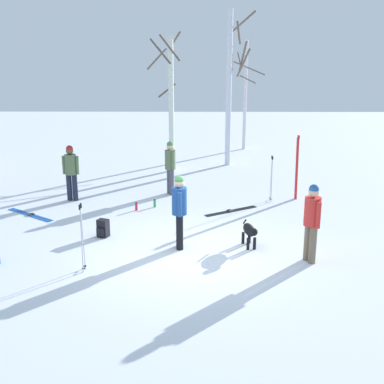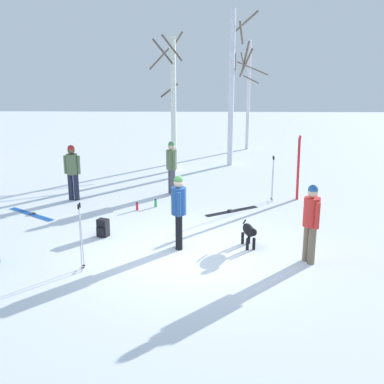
{
  "view_description": "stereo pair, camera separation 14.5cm",
  "coord_description": "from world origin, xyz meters",
  "px_view_note": "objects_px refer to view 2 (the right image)",
  "views": [
    {
      "loc": [
        0.17,
        -9.96,
        4.2
      ],
      "look_at": [
        0.03,
        1.56,
        1.0
      ],
      "focal_mm": 44.77,
      "sensor_mm": 36.0,
      "label": 1
    },
    {
      "loc": [
        0.32,
        -9.96,
        4.2
      ],
      "look_at": [
        0.03,
        1.56,
        1.0
      ],
      "focal_mm": 44.77,
      "sensor_mm": 36.0,
      "label": 2
    }
  ],
  "objects_px": {
    "ski_poles_0": "(81,235)",
    "water_bottle_1": "(137,206)",
    "dog": "(249,232)",
    "water_bottle_0": "(156,203)",
    "person_0": "(172,164)",
    "ski_pair_planted_0": "(298,168)",
    "person_1": "(72,169)",
    "ski_pair_lying_1": "(31,214)",
    "ski_poles_1": "(273,177)",
    "person_2": "(179,207)",
    "birch_tree_2": "(233,85)",
    "birch_tree_3": "(248,93)",
    "backpack_0": "(103,228)",
    "person_3": "(311,219)",
    "birch_tree_1": "(173,100)",
    "ski_pair_lying_0": "(232,211)"
  },
  "relations": [
    {
      "from": "dog",
      "to": "water_bottle_0",
      "type": "height_order",
      "value": "dog"
    },
    {
      "from": "person_0",
      "to": "person_3",
      "type": "bearing_deg",
      "value": -58.35
    },
    {
      "from": "ski_poles_0",
      "to": "birch_tree_1",
      "type": "bearing_deg",
      "value": 81.94
    },
    {
      "from": "person_0",
      "to": "ski_pair_planted_0",
      "type": "bearing_deg",
      "value": -7.3
    },
    {
      "from": "birch_tree_2",
      "to": "birch_tree_3",
      "type": "bearing_deg",
      "value": 75.39
    },
    {
      "from": "ski_pair_planted_0",
      "to": "water_bottle_1",
      "type": "bearing_deg",
      "value": -165.22
    },
    {
      "from": "water_bottle_0",
      "to": "birch_tree_3",
      "type": "relative_size",
      "value": 0.05
    },
    {
      "from": "ski_pair_planted_0",
      "to": "ski_pair_lying_0",
      "type": "distance_m",
      "value": 2.65
    },
    {
      "from": "ski_pair_lying_1",
      "to": "birch_tree_3",
      "type": "distance_m",
      "value": 12.67
    },
    {
      "from": "ski_poles_1",
      "to": "backpack_0",
      "type": "relative_size",
      "value": 3.19
    },
    {
      "from": "person_2",
      "to": "ski_pair_lying_0",
      "type": "xyz_separation_m",
      "value": [
        1.37,
        2.77,
        -0.97
      ]
    },
    {
      "from": "dog",
      "to": "person_2",
      "type": "bearing_deg",
      "value": -177.51
    },
    {
      "from": "person_2",
      "to": "ski_poles_1",
      "type": "relative_size",
      "value": 1.22
    },
    {
      "from": "person_1",
      "to": "birch_tree_2",
      "type": "height_order",
      "value": "birch_tree_2"
    },
    {
      "from": "ski_poles_1",
      "to": "person_2",
      "type": "bearing_deg",
      "value": -124.67
    },
    {
      "from": "backpack_0",
      "to": "water_bottle_0",
      "type": "relative_size",
      "value": 1.86
    },
    {
      "from": "person_0",
      "to": "birch_tree_2",
      "type": "relative_size",
      "value": 0.28
    },
    {
      "from": "ski_pair_planted_0",
      "to": "person_2",
      "type": "bearing_deg",
      "value": -130.2
    },
    {
      "from": "dog",
      "to": "ski_poles_0",
      "type": "distance_m",
      "value": 3.79
    },
    {
      "from": "person_3",
      "to": "ski_pair_lying_1",
      "type": "bearing_deg",
      "value": 156.45
    },
    {
      "from": "ski_pair_planted_0",
      "to": "ski_pair_lying_1",
      "type": "xyz_separation_m",
      "value": [
        -7.73,
        -1.73,
        -0.98
      ]
    },
    {
      "from": "ski_poles_0",
      "to": "water_bottle_1",
      "type": "bearing_deg",
      "value": 82.02
    },
    {
      "from": "dog",
      "to": "ski_pair_lying_0",
      "type": "bearing_deg",
      "value": 95.01
    },
    {
      "from": "person_1",
      "to": "person_2",
      "type": "height_order",
      "value": "same"
    },
    {
      "from": "person_2",
      "to": "backpack_0",
      "type": "height_order",
      "value": "person_2"
    },
    {
      "from": "person_1",
      "to": "ski_pair_lying_1",
      "type": "relative_size",
      "value": 1.07
    },
    {
      "from": "ski_pair_lying_1",
      "to": "backpack_0",
      "type": "height_order",
      "value": "backpack_0"
    },
    {
      "from": "person_1",
      "to": "water_bottle_0",
      "type": "height_order",
      "value": "person_1"
    },
    {
      "from": "ski_poles_1",
      "to": "backpack_0",
      "type": "height_order",
      "value": "ski_poles_1"
    },
    {
      "from": "ski_pair_lying_1",
      "to": "backpack_0",
      "type": "distance_m",
      "value": 2.9
    },
    {
      "from": "person_3",
      "to": "dog",
      "type": "relative_size",
      "value": 1.94
    },
    {
      "from": "person_0",
      "to": "birch_tree_2",
      "type": "xyz_separation_m",
      "value": [
        2.15,
        4.47,
        2.23
      ]
    },
    {
      "from": "ski_poles_0",
      "to": "water_bottle_1",
      "type": "relative_size",
      "value": 5.94
    },
    {
      "from": "person_0",
      "to": "birch_tree_1",
      "type": "xyz_separation_m",
      "value": [
        -0.16,
        3.33,
        1.74
      ]
    },
    {
      "from": "ski_poles_1",
      "to": "birch_tree_2",
      "type": "xyz_separation_m",
      "value": [
        -0.97,
        5.23,
        2.46
      ]
    },
    {
      "from": "ski_poles_0",
      "to": "birch_tree_1",
      "type": "xyz_separation_m",
      "value": [
        1.3,
        9.17,
        1.95
      ]
    },
    {
      "from": "person_2",
      "to": "ski_pair_lying_1",
      "type": "height_order",
      "value": "person_2"
    },
    {
      "from": "birch_tree_2",
      "to": "backpack_0",
      "type": "bearing_deg",
      "value": -113.2
    },
    {
      "from": "ski_pair_planted_0",
      "to": "ski_poles_0",
      "type": "bearing_deg",
      "value": -135.22
    },
    {
      "from": "ski_poles_0",
      "to": "person_2",
      "type": "bearing_deg",
      "value": 32.98
    },
    {
      "from": "ski_pair_lying_0",
      "to": "birch_tree_3",
      "type": "relative_size",
      "value": 0.31
    },
    {
      "from": "backpack_0",
      "to": "birch_tree_1",
      "type": "xyz_separation_m",
      "value": [
        1.28,
        7.22,
        2.5
      ]
    },
    {
      "from": "person_1",
      "to": "dog",
      "type": "xyz_separation_m",
      "value": [
        5.06,
        -3.76,
        -0.59
      ]
    },
    {
      "from": "person_1",
      "to": "water_bottle_1",
      "type": "distance_m",
      "value": 2.48
    },
    {
      "from": "backpack_0",
      "to": "water_bottle_0",
      "type": "xyz_separation_m",
      "value": [
        1.05,
        2.46,
        -0.1
      ]
    },
    {
      "from": "ski_poles_0",
      "to": "ski_pair_lying_0",
      "type": "bearing_deg",
      "value": 50.66
    },
    {
      "from": "person_2",
      "to": "backpack_0",
      "type": "xyz_separation_m",
      "value": [
        -1.9,
        0.7,
        -0.77
      ]
    },
    {
      "from": "water_bottle_0",
      "to": "dog",
      "type": "bearing_deg",
      "value": -51.42
    },
    {
      "from": "person_0",
      "to": "ski_pair_lying_0",
      "type": "distance_m",
      "value": 2.76
    },
    {
      "from": "ski_poles_0",
      "to": "person_3",
      "type": "bearing_deg",
      "value": 6.23
    }
  ]
}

